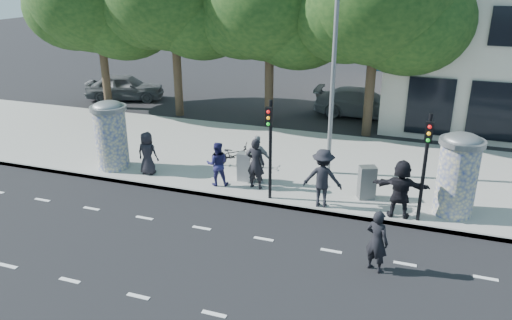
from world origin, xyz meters
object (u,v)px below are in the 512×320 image
at_px(ad_column_left, 111,133).
at_px(traffic_pole_far, 426,158).
at_px(ped_d, 323,178).
at_px(ped_b, 256,164).
at_px(cabinet_right, 367,182).
at_px(man_road, 377,241).
at_px(street_lamp, 334,49).
at_px(ped_c, 217,164).
at_px(traffic_pole_near, 270,140).
at_px(car_left, 125,87).
at_px(ped_e, 257,160).
at_px(ad_column_right, 458,172).
at_px(ped_f, 401,189).
at_px(bicycle, 234,155).
at_px(car_right, 362,103).
at_px(cabinet_left, 245,167).
at_px(ped_a, 147,153).

xyz_separation_m(ad_column_left, traffic_pole_far, (11.40, -0.71, 0.69)).
bearing_deg(ped_d, ped_b, -18.86).
bearing_deg(cabinet_right, man_road, -103.08).
bearing_deg(street_lamp, ped_b, -134.83).
relative_size(traffic_pole_far, ped_c, 2.13).
distance_m(traffic_pole_near, ped_b, 1.54).
relative_size(traffic_pole_near, traffic_pole_far, 1.00).
height_order(man_road, car_left, man_road).
xyz_separation_m(ad_column_left, ped_d, (8.37, -0.65, -0.41)).
bearing_deg(ped_e, ped_d, 160.45).
xyz_separation_m(ad_column_right, ped_e, (-6.62, 0.18, -0.49)).
distance_m(traffic_pole_far, man_road, 3.37).
relative_size(street_lamp, ped_e, 4.44).
xyz_separation_m(ad_column_right, ped_b, (-6.53, -0.21, -0.47)).
relative_size(ped_f, man_road, 1.09).
relative_size(ped_e, bicycle, 1.02).
xyz_separation_m(cabinet_right, car_right, (-1.64, 10.64, 0.02)).
relative_size(traffic_pole_near, car_left, 0.75).
bearing_deg(street_lamp, ped_f, -44.36).
distance_m(ad_column_left, man_road, 11.08).
xyz_separation_m(traffic_pole_near, man_road, (3.85, -2.93, -1.37)).
distance_m(ped_b, bicycle, 2.29).
height_order(bicycle, cabinet_left, cabinet_left).
relative_size(ad_column_right, cabinet_right, 2.33).
bearing_deg(traffic_pole_far, ad_column_right, 42.21).
distance_m(ped_a, ped_c, 2.88).
distance_m(ad_column_left, car_left, 11.60).
relative_size(traffic_pole_near, car_right, 0.67).
relative_size(ped_d, cabinet_right, 1.72).
bearing_deg(man_road, cabinet_right, -54.54).
bearing_deg(ped_e, ad_column_right, -179.41).
bearing_deg(ped_b, ped_a, 7.55).
bearing_deg(ped_c, ped_b, 166.54).
relative_size(traffic_pole_far, street_lamp, 0.42).
height_order(ad_column_right, car_left, ad_column_right).
distance_m(street_lamp, ped_a, 7.78).
height_order(street_lamp, cabinet_right, street_lamp).
bearing_deg(ped_e, cabinet_left, -10.22).
relative_size(man_road, car_left, 0.38).
relative_size(ped_a, ped_b, 0.89).
height_order(ped_d, bicycle, ped_d).
bearing_deg(street_lamp, ad_column_right, -23.73).
bearing_deg(traffic_pole_far, car_left, 148.45).
xyz_separation_m(ad_column_right, man_road, (-1.95, -3.84, -0.68)).
bearing_deg(cabinet_right, ped_e, 156.69).
bearing_deg(ped_b, ped_f, 179.25).
bearing_deg(man_road, bicycle, -16.52).
relative_size(ped_b, ped_d, 0.94).
xyz_separation_m(traffic_pole_near, ped_d, (1.77, 0.06, -1.11)).
bearing_deg(car_left, street_lamp, -137.56).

